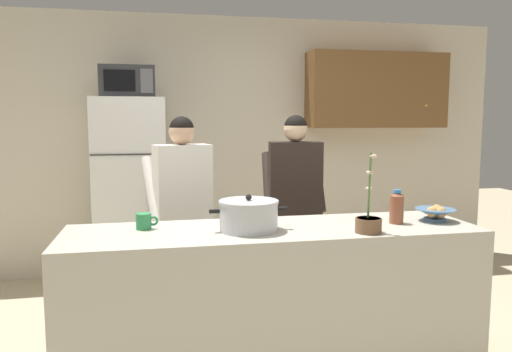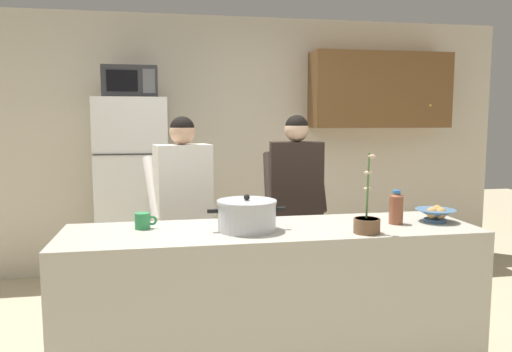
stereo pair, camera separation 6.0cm
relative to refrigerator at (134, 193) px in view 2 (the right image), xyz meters
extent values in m
cube|color=beige|center=(0.92, 0.45, 0.42)|extent=(6.00, 0.12, 2.60)
cube|color=brown|center=(2.52, 0.22, 0.99)|extent=(1.47, 0.34, 0.77)
sphere|color=gold|center=(3.00, 0.05, 0.83)|extent=(0.03, 0.03, 0.03)
cube|color=#BCB7A8|center=(0.92, -1.85, -0.42)|extent=(2.46, 0.68, 0.92)
cube|color=white|center=(0.00, 0.00, 0.00)|extent=(0.64, 0.64, 1.76)
cube|color=#333333|center=(0.00, -0.32, 0.39)|extent=(0.63, 0.01, 0.01)
cylinder|color=#B2B2B7|center=(0.18, -0.35, -0.09)|extent=(0.02, 0.02, 0.79)
cube|color=#2D2D30|center=(0.00, -0.02, 1.02)|extent=(0.48, 0.36, 0.28)
cube|color=black|center=(-0.06, -0.20, 1.02)|extent=(0.26, 0.01, 0.18)
cube|color=#59595B|center=(0.17, -0.20, 1.02)|extent=(0.11, 0.01, 0.21)
cylinder|color=#33384C|center=(0.49, -1.03, -0.49)|extent=(0.11, 0.11, 0.77)
cylinder|color=#33384C|center=(0.35, -1.07, -0.49)|extent=(0.11, 0.11, 0.77)
cube|color=white|center=(0.42, -1.05, 0.20)|extent=(0.44, 0.29, 0.61)
sphere|color=#D8A884|center=(0.42, -1.05, 0.60)|extent=(0.19, 0.19, 0.19)
sphere|color=black|center=(0.42, -1.05, 0.62)|extent=(0.18, 0.18, 0.18)
cylinder|color=white|center=(0.59, -0.89, 0.18)|extent=(0.16, 0.37, 0.47)
cylinder|color=white|center=(0.20, -0.98, 0.18)|extent=(0.16, 0.37, 0.47)
cylinder|color=#33384C|center=(1.37, -0.98, -0.49)|extent=(0.11, 0.11, 0.78)
cylinder|color=#33384C|center=(1.23, -0.96, -0.49)|extent=(0.11, 0.11, 0.78)
cube|color=#2D231E|center=(1.30, -0.97, 0.21)|extent=(0.43, 0.25, 0.61)
sphere|color=beige|center=(1.30, -0.97, 0.61)|extent=(0.19, 0.19, 0.19)
sphere|color=black|center=(1.30, -0.97, 0.63)|extent=(0.18, 0.18, 0.18)
cylinder|color=#2D231E|center=(1.51, -0.88, 0.19)|extent=(0.13, 0.37, 0.47)
cylinder|color=#2D231E|center=(1.11, -0.83, 0.19)|extent=(0.13, 0.37, 0.47)
cylinder|color=silver|center=(0.76, -1.89, 0.12)|extent=(0.34, 0.34, 0.16)
cylinder|color=silver|center=(0.76, -1.89, 0.21)|extent=(0.35, 0.35, 0.02)
sphere|color=black|center=(0.76, -1.89, 0.24)|extent=(0.04, 0.04, 0.04)
cube|color=black|center=(0.56, -1.89, 0.16)|extent=(0.06, 0.02, 0.02)
cube|color=black|center=(0.96, -1.89, 0.16)|extent=(0.06, 0.02, 0.02)
cylinder|color=#2D8C4C|center=(0.16, -1.73, 0.09)|extent=(0.09, 0.09, 0.10)
torus|color=#2D8C4C|center=(0.21, -1.73, 0.09)|extent=(0.06, 0.01, 0.06)
cylinder|color=#4C7299|center=(1.97, -1.86, 0.05)|extent=(0.14, 0.14, 0.02)
cone|color=#4C7299|center=(1.97, -1.86, 0.09)|extent=(0.25, 0.25, 0.06)
sphere|color=tan|center=(1.93, -1.89, 0.11)|extent=(0.07, 0.07, 0.07)
sphere|color=tan|center=(2.00, -1.83, 0.11)|extent=(0.07, 0.07, 0.07)
sphere|color=tan|center=(1.98, -1.90, 0.11)|extent=(0.07, 0.07, 0.07)
cylinder|color=brown|center=(1.69, -1.87, 0.13)|extent=(0.09, 0.09, 0.17)
cone|color=brown|center=(1.69, -1.87, 0.23)|extent=(0.09, 0.09, 0.03)
cylinder|color=#3372BF|center=(1.69, -1.87, 0.24)|extent=(0.05, 0.05, 0.02)
cylinder|color=brown|center=(1.42, -2.07, 0.08)|extent=(0.15, 0.15, 0.09)
cylinder|color=#38281E|center=(1.42, -2.07, 0.12)|extent=(0.14, 0.14, 0.01)
cylinder|color=#4C7238|center=(1.42, -2.07, 0.31)|extent=(0.01, 0.03, 0.37)
ellipsoid|color=beige|center=(1.42, -2.06, 0.29)|extent=(0.04, 0.03, 0.02)
ellipsoid|color=beige|center=(1.42, -2.07, 0.39)|extent=(0.04, 0.03, 0.02)
ellipsoid|color=beige|center=(1.43, -2.08, 0.48)|extent=(0.04, 0.03, 0.02)
camera|label=1|loc=(0.24, -4.64, 0.69)|focal=34.40mm
camera|label=2|loc=(0.30, -4.65, 0.69)|focal=34.40mm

